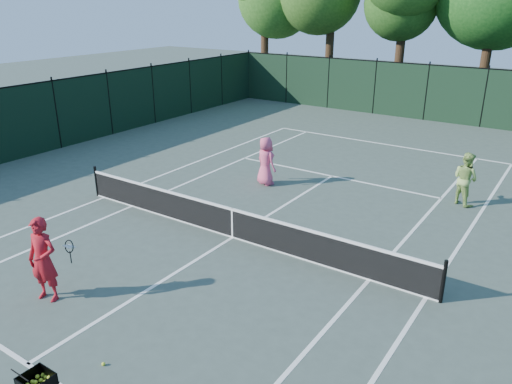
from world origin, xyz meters
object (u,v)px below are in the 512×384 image
Objects in this scene: player_green at (465,179)px; loose_ball_midcourt at (103,364)px; coach at (43,260)px; player_pink at (266,161)px; ball_hopper at (37,383)px.

player_green reaches higher than loose_ball_midcourt.
coach is 3.06m from loose_ball_midcourt.
player_pink is 2.02× the size of ball_hopper.
ball_hopper is 12.88× the size of loose_ball_midcourt.
loose_ball_midcourt is (2.83, -9.85, -0.85)m from player_pink.
coach reaches higher than ball_hopper.
player_pink is 6.75m from player_green.
player_pink is at bearing 74.88° from coach.
coach is 2.25× the size of ball_hopper.
player_green is at bearing 73.24° from loose_ball_midcourt.
coach is 9.04m from player_pink.
ball_hopper is at bearing 105.75° from player_green.
loose_ball_midcourt is at bearing 125.22° from player_pink.
player_pink and player_green have the same top height.
coach is 12.82m from player_green.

